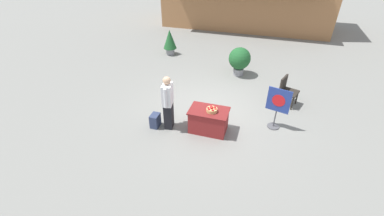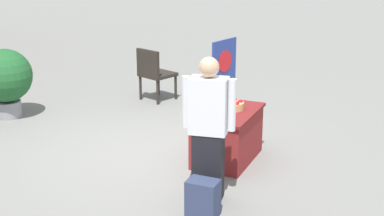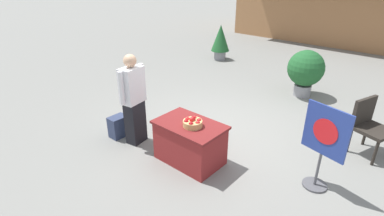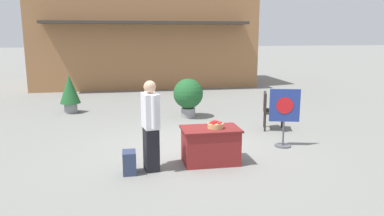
% 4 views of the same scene
% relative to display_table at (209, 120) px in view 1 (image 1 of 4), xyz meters
% --- Properties ---
extents(ground_plane, '(120.00, 120.00, 0.00)m').
position_rel_display_table_xyz_m(ground_plane, '(-0.18, 1.05, -0.36)').
color(ground_plane, slate).
extents(display_table, '(1.13, 0.73, 0.71)m').
position_rel_display_table_xyz_m(display_table, '(0.00, 0.00, 0.00)').
color(display_table, maroon).
rests_on(display_table, ground_plane).
extents(apple_basket, '(0.31, 0.31, 0.16)m').
position_rel_display_table_xyz_m(apple_basket, '(0.09, -0.03, 0.42)').
color(apple_basket, tan).
rests_on(apple_basket, display_table).
extents(person_visitor, '(0.32, 0.60, 1.69)m').
position_rel_display_table_xyz_m(person_visitor, '(-1.17, -0.19, 0.51)').
color(person_visitor, black).
rests_on(person_visitor, ground_plane).
extents(backpack, '(0.24, 0.34, 0.42)m').
position_rel_display_table_xyz_m(backpack, '(-1.58, -0.30, -0.15)').
color(backpack, '#2D3856').
rests_on(backpack, ground_plane).
extents(poster_board, '(0.66, 0.36, 1.31)m').
position_rel_display_table_xyz_m(poster_board, '(1.86, 0.75, 0.38)').
color(poster_board, '#4C4C51').
rests_on(poster_board, ground_plane).
extents(patio_chair, '(0.70, 0.70, 0.99)m').
position_rel_display_table_xyz_m(patio_chair, '(2.14, 2.24, 0.21)').
color(patio_chair, '#28231E').
rests_on(patio_chair, ground_plane).
extents(potted_plant_far_left, '(0.90, 0.90, 1.18)m').
position_rel_display_table_xyz_m(potted_plant_far_left, '(0.26, 4.05, 0.33)').
color(potted_plant_far_left, gray).
rests_on(potted_plant_far_left, ground_plane).
extents(potted_plant_near_right, '(0.64, 0.64, 1.22)m').
position_rel_display_table_xyz_m(potted_plant_near_right, '(-3.33, 5.38, 0.34)').
color(potted_plant_near_right, gray).
rests_on(potted_plant_near_right, ground_plane).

